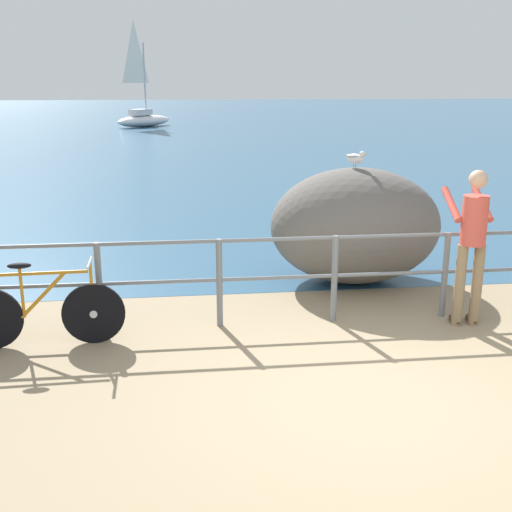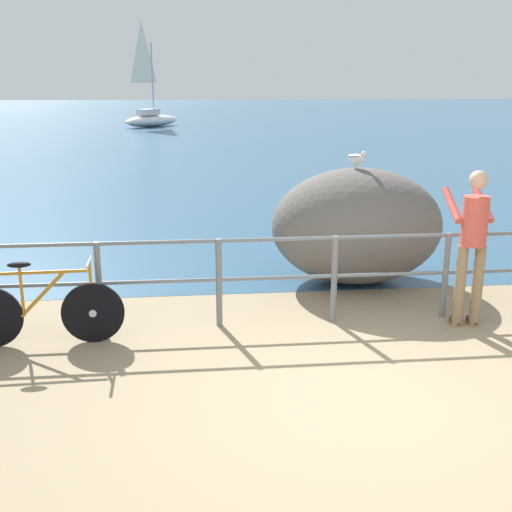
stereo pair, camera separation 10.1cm
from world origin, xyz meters
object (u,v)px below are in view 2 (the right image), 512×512
at_px(person_at_railing, 472,241).
at_px(breakwater_boulder_main, 357,226).
at_px(bicycle, 42,310).
at_px(sailboat, 151,115).
at_px(seagull, 357,158).

distance_m(person_at_railing, breakwater_boulder_main, 1.95).
distance_m(bicycle, sailboat, 33.35).
height_order(bicycle, breakwater_boulder_main, breakwater_boulder_main).
distance_m(person_at_railing, sailboat, 33.70).
distance_m(person_at_railing, seagull, 2.09).
bearing_deg(breakwater_boulder_main, bicycle, -154.63).
xyz_separation_m(person_at_railing, seagull, (-0.88, 1.75, 0.73)).
distance_m(breakwater_boulder_main, seagull, 0.93).
xyz_separation_m(bicycle, sailboat, (-0.74, 33.34, 0.32)).
relative_size(bicycle, sailboat, 0.28).
bearing_deg(person_at_railing, bicycle, 93.02).
bearing_deg(bicycle, person_at_railing, -1.03).
relative_size(person_at_railing, sailboat, 0.29).
distance_m(bicycle, person_at_railing, 4.71).
bearing_deg(person_at_railing, sailboat, 11.39).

